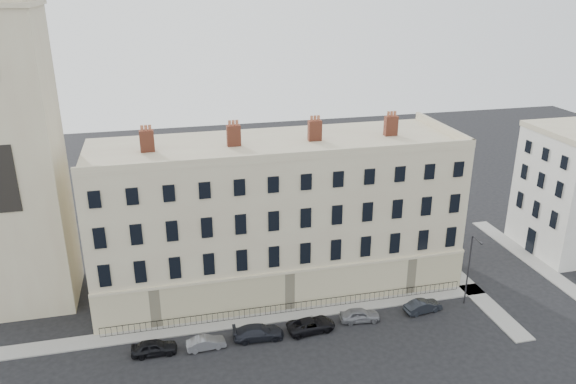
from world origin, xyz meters
name	(u,v)px	position (x,y,z in m)	size (l,w,h in m)	color
ground	(371,336)	(0.00, 0.00, 0.00)	(160.00, 160.00, 0.00)	black
terrace	(276,214)	(-5.97, 11.97, 7.50)	(36.22, 12.22, 17.00)	#BFAD8E
church_tower	(5,115)	(-30.00, 14.00, 18.66)	(8.00, 8.13, 44.00)	#BFAD8E
pavement_terrace	(251,320)	(-10.00, 5.00, 0.06)	(48.00, 2.00, 0.12)	gray
pavement_east_return	(457,276)	(13.00, 8.00, 0.06)	(2.00, 24.00, 0.12)	gray
pavement_adjacent	(527,257)	(23.00, 10.00, 0.06)	(2.00, 20.00, 0.12)	gray
railings	(291,308)	(-6.00, 5.40, 0.55)	(35.00, 0.04, 0.96)	black
car_a	(154,347)	(-18.82, 2.01, 0.66)	(1.55, 3.85, 1.31)	black
car_b	(206,343)	(-14.46, 1.75, 0.55)	(1.17, 3.36, 1.11)	slate
car_c	(258,332)	(-9.82, 2.07, 0.65)	(1.83, 4.51, 1.31)	black
car_d	(311,325)	(-4.94, 2.12, 0.61)	(2.03, 4.41, 1.22)	black
car_e	(360,315)	(-0.10, 2.55, 0.64)	(1.50, 3.74, 1.27)	slate
car_f	(423,306)	(6.32, 2.58, 0.61)	(1.29, 3.69, 1.21)	black
streetlamp	(469,267)	(11.01, 2.92, 4.04)	(0.29, 1.58, 7.30)	#302F34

